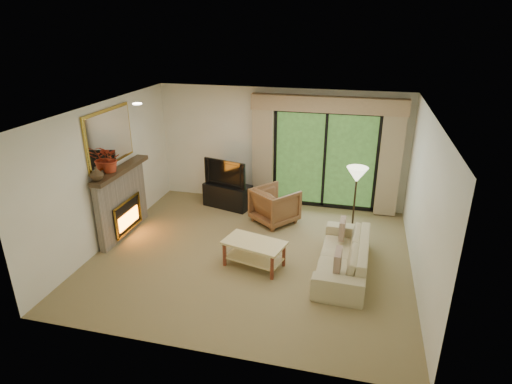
% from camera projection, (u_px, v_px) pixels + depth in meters
% --- Properties ---
extents(floor, '(5.50, 5.50, 0.00)m').
position_uv_depth(floor, '(252.00, 255.00, 7.70)').
color(floor, olive).
rests_on(floor, ground).
extents(ceiling, '(5.50, 5.50, 0.00)m').
position_uv_depth(ceiling, '(251.00, 111.00, 6.72)').
color(ceiling, silver).
rests_on(ceiling, ground).
extents(wall_back, '(5.00, 0.00, 5.00)m').
position_uv_depth(wall_back, '(280.00, 147.00, 9.45)').
color(wall_back, white).
rests_on(wall_back, ground).
extents(wall_front, '(5.00, 0.00, 5.00)m').
position_uv_depth(wall_front, '(198.00, 264.00, 4.96)').
color(wall_front, white).
rests_on(wall_front, ground).
extents(wall_left, '(0.00, 5.00, 5.00)m').
position_uv_depth(wall_left, '(107.00, 174.00, 7.82)').
color(wall_left, white).
rests_on(wall_left, ground).
extents(wall_right, '(0.00, 5.00, 5.00)m').
position_uv_depth(wall_right, '(424.00, 203.00, 6.59)').
color(wall_right, white).
rests_on(wall_right, ground).
extents(fireplace, '(0.24, 1.70, 1.37)m').
position_uv_depth(fireplace, '(122.00, 201.00, 8.21)').
color(fireplace, '#756B5D').
rests_on(fireplace, floor).
extents(mirror, '(0.07, 1.45, 1.02)m').
position_uv_depth(mirror, '(110.00, 137.00, 7.75)').
color(mirror, '#B49232').
rests_on(mirror, wall_left).
extents(sliding_door, '(2.26, 0.10, 2.16)m').
position_uv_depth(sliding_door, '(325.00, 160.00, 9.26)').
color(sliding_door, black).
rests_on(sliding_door, floor).
extents(curtain_left, '(0.45, 0.18, 2.35)m').
position_uv_depth(curtain_left, '(263.00, 153.00, 9.43)').
color(curtain_left, tan).
rests_on(curtain_left, floor).
extents(curtain_right, '(0.45, 0.18, 2.35)m').
position_uv_depth(curtain_right, '(390.00, 162.00, 8.82)').
color(curtain_right, tan).
rests_on(curtain_right, floor).
extents(cornice, '(3.20, 0.24, 0.32)m').
position_uv_depth(cornice, '(328.00, 104.00, 8.72)').
color(cornice, tan).
rests_on(cornice, wall_back).
extents(media_console, '(1.13, 0.73, 0.52)m').
position_uv_depth(media_console, '(228.00, 195.00, 9.59)').
color(media_console, black).
rests_on(media_console, floor).
extents(tv, '(1.02, 0.39, 0.59)m').
position_uv_depth(tv, '(227.00, 172.00, 9.38)').
color(tv, black).
rests_on(tv, media_console).
extents(armchair, '(1.12, 1.13, 0.74)m').
position_uv_depth(armchair, '(275.00, 205.00, 8.81)').
color(armchair, brown).
rests_on(armchair, floor).
extents(sofa, '(0.85, 2.04, 0.59)m').
position_uv_depth(sofa, '(343.00, 255.00, 7.10)').
color(sofa, tan).
rests_on(sofa, floor).
extents(pillow_near, '(0.11, 0.38, 0.37)m').
position_uv_depth(pillow_near, '(338.00, 262.00, 6.52)').
color(pillow_near, brown).
rests_on(pillow_near, sofa).
extents(pillow_far, '(0.10, 0.35, 0.35)m').
position_uv_depth(pillow_far, '(342.00, 228.00, 7.56)').
color(pillow_far, brown).
rests_on(pillow_far, sofa).
extents(coffee_table, '(1.13, 0.79, 0.46)m').
position_uv_depth(coffee_table, '(254.00, 254.00, 7.27)').
color(coffee_table, '#E7CD86').
rests_on(coffee_table, floor).
extents(floor_lamp, '(0.50, 0.50, 1.46)m').
position_uv_depth(floor_lamp, '(354.00, 205.00, 7.96)').
color(floor_lamp, '#F1ECBE').
rests_on(floor_lamp, floor).
extents(vase, '(0.29, 0.29, 0.24)m').
position_uv_depth(vase, '(97.00, 174.00, 7.28)').
color(vase, '#382919').
rests_on(vase, fireplace).
extents(branches, '(0.55, 0.51, 0.49)m').
position_uv_depth(branches, '(110.00, 159.00, 7.63)').
color(branches, '#A4331B').
rests_on(branches, fireplace).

